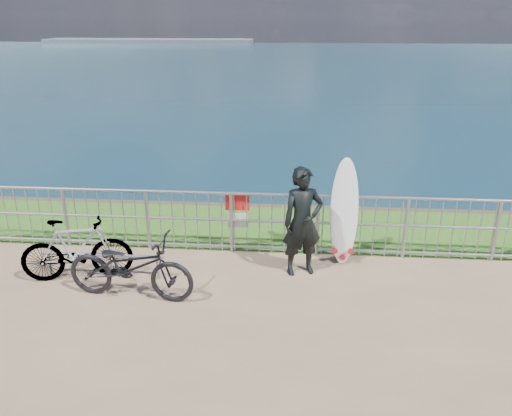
# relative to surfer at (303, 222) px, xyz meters

# --- Properties ---
(grass_strip) EXTENTS (120.00, 120.00, 0.00)m
(grass_strip) POSITION_rel_surfer_xyz_m (-0.73, 1.77, -0.88)
(grass_strip) COLOR #295818
(grass_strip) RESTS_ON ground
(seascape) EXTENTS (260.00, 260.00, 5.00)m
(seascape) POSITION_rel_surfer_xyz_m (-44.48, 146.56, -4.92)
(seascape) COLOR brown
(seascape) RESTS_ON ground
(railing) EXTENTS (10.06, 0.10, 1.13)m
(railing) POSITION_rel_surfer_xyz_m (-0.72, 0.67, -0.31)
(railing) COLOR gray
(railing) RESTS_ON ground
(surfer) EXTENTS (0.75, 0.61, 1.79)m
(surfer) POSITION_rel_surfer_xyz_m (0.00, 0.00, 0.00)
(surfer) COLOR black
(surfer) RESTS_ON ground
(surfboard) EXTENTS (0.48, 0.43, 1.79)m
(surfboard) POSITION_rel_surfer_xyz_m (0.70, 0.51, -0.07)
(surfboard) COLOR silver
(surfboard) RESTS_ON ground
(bicycle_near) EXTENTS (1.98, 0.86, 1.01)m
(bicycle_near) POSITION_rel_surfer_xyz_m (-2.52, -0.98, -0.39)
(bicycle_near) COLOR black
(bicycle_near) RESTS_ON ground
(bicycle_far) EXTENTS (1.78, 0.90, 1.03)m
(bicycle_far) POSITION_rel_surfer_xyz_m (-3.53, -0.50, -0.38)
(bicycle_far) COLOR black
(bicycle_far) RESTS_ON ground
(bike_rack) EXTENTS (1.98, 0.05, 0.41)m
(bike_rack) POSITION_rel_surfer_xyz_m (-3.17, -0.42, -0.55)
(bike_rack) COLOR gray
(bike_rack) RESTS_ON ground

